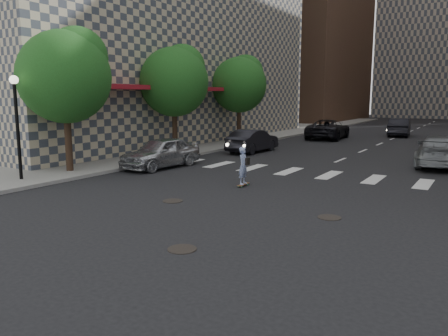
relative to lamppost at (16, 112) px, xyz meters
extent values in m
plane|color=black|center=(9.50, -0.50, -2.93)|extent=(160.00, 160.00, 0.00)
cube|color=gray|center=(-5.00, 19.50, -2.86)|extent=(13.00, 80.00, 0.15)
cube|color=black|center=(-1.70, 9.50, -0.93)|extent=(0.30, 14.00, 4.00)
cube|color=maroon|center=(-0.90, 9.50, 1.17)|extent=(1.60, 14.00, 0.25)
cylinder|color=black|center=(0.00, 0.00, -0.78)|extent=(0.14, 0.14, 4.00)
sphere|color=#F2EACC|center=(0.00, 0.00, 1.32)|extent=(0.36, 0.36, 0.36)
cylinder|color=#382619|center=(0.00, 2.50, -1.38)|extent=(0.32, 0.32, 2.80)
sphere|color=#1E4416|center=(0.00, 2.50, 1.52)|extent=(4.20, 4.20, 4.20)
sphere|color=#1E4416|center=(0.20, 3.10, 2.42)|extent=(2.80, 2.80, 2.80)
cylinder|color=#382619|center=(0.00, 10.50, -1.38)|extent=(0.32, 0.32, 2.80)
sphere|color=#1E4416|center=(0.00, 10.50, 1.52)|extent=(4.20, 4.20, 4.20)
sphere|color=#1E4416|center=(0.20, 11.10, 2.42)|extent=(2.80, 2.80, 2.80)
cylinder|color=#382619|center=(0.00, 18.50, -1.38)|extent=(0.32, 0.32, 2.80)
sphere|color=#1E4416|center=(0.00, 18.50, 1.52)|extent=(4.20, 4.20, 4.20)
sphere|color=#1E4416|center=(0.20, 19.10, 2.42)|extent=(2.80, 2.80, 2.80)
cylinder|color=black|center=(10.70, -3.00, -2.92)|extent=(0.70, 0.70, 0.02)
cylinder|color=black|center=(7.50, 0.70, -2.92)|extent=(0.70, 0.70, 0.02)
cylinder|color=black|center=(12.80, 1.50, -2.92)|extent=(0.70, 0.70, 0.02)
cube|color=brown|center=(8.34, 4.23, -2.86)|extent=(0.24, 0.81, 0.02)
cylinder|color=#309D63|center=(8.28, 3.94, -2.91)|extent=(0.03, 0.05, 0.05)
cylinder|color=#309D63|center=(8.42, 3.95, -2.91)|extent=(0.03, 0.05, 0.05)
cylinder|color=#309D63|center=(8.25, 4.51, -2.91)|extent=(0.03, 0.05, 0.05)
cylinder|color=#309D63|center=(8.39, 4.52, -2.91)|extent=(0.03, 0.05, 0.05)
imported|color=#7D90B7|center=(8.34, 4.23, -2.10)|extent=(0.39, 0.57, 1.51)
cube|color=black|center=(8.49, 4.28, -1.91)|extent=(0.10, 0.25, 0.28)
imported|color=#A9AAB0|center=(2.50, 6.13, -2.16)|extent=(2.17, 4.69, 1.56)
imported|color=black|center=(3.52, 14.14, -2.19)|extent=(1.65, 4.53, 1.48)
imported|color=slate|center=(14.55, 13.93, -2.13)|extent=(2.66, 5.71, 1.61)
imported|color=black|center=(4.80, 25.50, -2.11)|extent=(3.19, 6.12, 1.64)
imported|color=black|center=(9.49, 31.50, -2.12)|extent=(2.25, 5.09, 1.62)
camera|label=1|loc=(16.72, -10.90, 0.64)|focal=35.00mm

